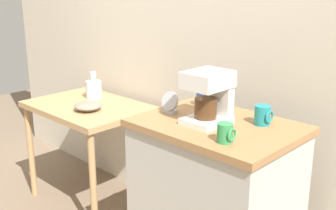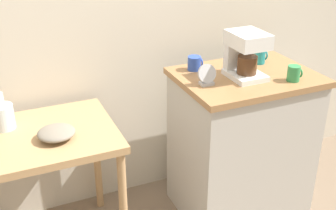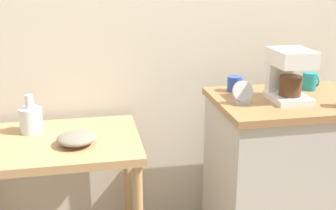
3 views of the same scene
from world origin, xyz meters
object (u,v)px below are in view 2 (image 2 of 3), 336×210
bowl_stoneware (56,133)px  coffee_maker (245,52)px  glass_carafe_vase (2,116)px  mug_dark_teal (259,55)px  mug_blue (195,63)px  mug_tall_green (294,73)px  table_clock (207,76)px

bowl_stoneware → coffee_maker: bearing=-1.1°
glass_carafe_vase → mug_dark_teal: mug_dark_teal is taller
mug_dark_teal → bowl_stoneware: bearing=-174.1°
coffee_maker → mug_blue: size_ratio=3.08×
coffee_maker → glass_carafe_vase: bearing=169.5°
mug_tall_green → glass_carafe_vase: bearing=165.0°
mug_tall_green → coffee_maker: bearing=143.1°
mug_tall_green → mug_blue: (-0.42, 0.37, -0.00)m
coffee_maker → mug_tall_green: coffee_maker is taller
glass_carafe_vase → table_clock: 1.08m
coffee_maker → mug_dark_teal: coffee_maker is taller
coffee_maker → bowl_stoneware: bearing=178.9°
mug_dark_teal → table_clock: 0.49m
mug_blue → table_clock: bearing=-100.6°
bowl_stoneware → mug_blue: size_ratio=2.20×
bowl_stoneware → table_clock: table_clock is taller
glass_carafe_vase → mug_blue: bearing=-1.9°
mug_dark_teal → mug_blue: (-0.41, 0.05, -0.01)m
mug_tall_green → table_clock: (-0.46, 0.14, 0.01)m
bowl_stoneware → table_clock: 0.83m
mug_blue → mug_tall_green: bearing=-41.0°
coffee_maker → mug_tall_green: 0.29m
glass_carafe_vase → mug_tall_green: size_ratio=2.31×
bowl_stoneware → glass_carafe_vase: glass_carafe_vase is taller
glass_carafe_vase → mug_blue: 1.09m
coffee_maker → mug_dark_teal: size_ratio=2.72×
bowl_stoneware → mug_dark_teal: mug_dark_teal is taller
bowl_stoneware → glass_carafe_vase: (-0.23, 0.22, 0.04)m
mug_dark_teal → mug_tall_green: size_ratio=1.11×
mug_tall_green → mug_blue: 0.56m
mug_tall_green → table_clock: size_ratio=0.74×
glass_carafe_vase → coffee_maker: 1.33m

